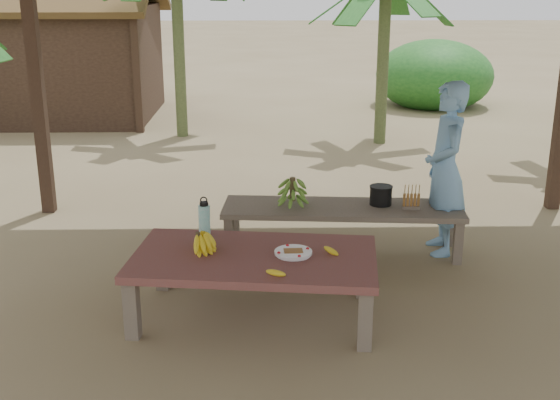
{
  "coord_description": "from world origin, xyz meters",
  "views": [
    {
      "loc": [
        -0.42,
        -5.11,
        2.45
      ],
      "look_at": [
        -0.3,
        0.12,
        0.8
      ],
      "focal_mm": 45.0,
      "sensor_mm": 36.0,
      "label": 1
    }
  ],
  "objects_px": {
    "plate": "(293,253)",
    "woman": "(445,169)",
    "water_flask": "(204,220)",
    "work_table": "(254,263)",
    "cooking_pot": "(381,196)",
    "ripe_banana_bunch": "(198,241)",
    "bench": "(342,212)"
  },
  "relations": [
    {
      "from": "plate",
      "to": "woman",
      "type": "xyz_separation_m",
      "value": [
        1.44,
        1.31,
        0.28
      ]
    },
    {
      "from": "plate",
      "to": "water_flask",
      "type": "relative_size",
      "value": 0.84
    },
    {
      "from": "work_table",
      "to": "water_flask",
      "type": "height_order",
      "value": "water_flask"
    },
    {
      "from": "cooking_pot",
      "to": "plate",
      "type": "bearing_deg",
      "value": -122.6
    },
    {
      "from": "cooking_pot",
      "to": "ripe_banana_bunch",
      "type": "bearing_deg",
      "value": -141.51
    },
    {
      "from": "work_table",
      "to": "cooking_pot",
      "type": "xyz_separation_m",
      "value": [
        1.16,
        1.35,
        0.1
      ]
    },
    {
      "from": "water_flask",
      "to": "cooking_pot",
      "type": "relative_size",
      "value": 1.65
    },
    {
      "from": "work_table",
      "to": "cooking_pot",
      "type": "bearing_deg",
      "value": 56.18
    },
    {
      "from": "bench",
      "to": "cooking_pot",
      "type": "bearing_deg",
      "value": 11.95
    },
    {
      "from": "water_flask",
      "to": "work_table",
      "type": "bearing_deg",
      "value": -44.6
    },
    {
      "from": "bench",
      "to": "cooking_pot",
      "type": "height_order",
      "value": "cooking_pot"
    },
    {
      "from": "plate",
      "to": "water_flask",
      "type": "bearing_deg",
      "value": 149.73
    },
    {
      "from": "ripe_banana_bunch",
      "to": "cooking_pot",
      "type": "xyz_separation_m",
      "value": [
        1.58,
        1.25,
        -0.04
      ]
    },
    {
      "from": "bench",
      "to": "ripe_banana_bunch",
      "type": "xyz_separation_m",
      "value": [
        -1.22,
        -1.21,
        0.19
      ]
    },
    {
      "from": "work_table",
      "to": "water_flask",
      "type": "relative_size",
      "value": 5.7
    },
    {
      "from": "work_table",
      "to": "ripe_banana_bunch",
      "type": "relative_size",
      "value": 7.14
    },
    {
      "from": "ripe_banana_bunch",
      "to": "plate",
      "type": "bearing_deg",
      "value": -8.14
    },
    {
      "from": "bench",
      "to": "woman",
      "type": "relative_size",
      "value": 1.4
    },
    {
      "from": "cooking_pot",
      "to": "bench",
      "type": "bearing_deg",
      "value": -172.52
    },
    {
      "from": "work_table",
      "to": "cooking_pot",
      "type": "height_order",
      "value": "cooking_pot"
    },
    {
      "from": "work_table",
      "to": "ripe_banana_bunch",
      "type": "height_order",
      "value": "ripe_banana_bunch"
    },
    {
      "from": "water_flask",
      "to": "woman",
      "type": "distance_m",
      "value": 2.32
    },
    {
      "from": "work_table",
      "to": "ripe_banana_bunch",
      "type": "xyz_separation_m",
      "value": [
        -0.42,
        0.09,
        0.15
      ]
    },
    {
      "from": "water_flask",
      "to": "plate",
      "type": "bearing_deg",
      "value": -30.27
    },
    {
      "from": "ripe_banana_bunch",
      "to": "work_table",
      "type": "bearing_deg",
      "value": -12.32
    },
    {
      "from": "bench",
      "to": "water_flask",
      "type": "height_order",
      "value": "water_flask"
    },
    {
      "from": "plate",
      "to": "woman",
      "type": "height_order",
      "value": "woman"
    },
    {
      "from": "plate",
      "to": "woman",
      "type": "bearing_deg",
      "value": 42.43
    },
    {
      "from": "plate",
      "to": "cooking_pot",
      "type": "height_order",
      "value": "cooking_pot"
    },
    {
      "from": "bench",
      "to": "plate",
      "type": "xyz_separation_m",
      "value": [
        -0.51,
        -1.31,
        0.12
      ]
    },
    {
      "from": "work_table",
      "to": "cooking_pot",
      "type": "relative_size",
      "value": 9.4
    },
    {
      "from": "work_table",
      "to": "bench",
      "type": "bearing_deg",
      "value": 65.3
    }
  ]
}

